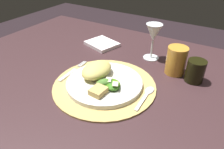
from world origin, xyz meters
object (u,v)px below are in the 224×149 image
fork (72,72)px  napkin (102,44)px  dining_table (101,112)px  spoon (147,94)px  amber_tumbler (176,60)px  dinner_plate (104,83)px  wine_glass (153,34)px  dark_tumbler (195,71)px

fork → napkin: (-0.05, 0.27, -0.00)m
dining_table → napkin: napkin is taller
fork → spoon: size_ratio=1.18×
spoon → amber_tumbler: size_ratio=1.29×
spoon → napkin: napkin is taller
spoon → dinner_plate: bearing=-169.8°
fork → amber_tumbler: 0.39m
dinner_plate → fork: bearing=178.8°
fork → wine_glass: 0.36m
napkin → dark_tumbler: 0.46m
amber_tumbler → dark_tumbler: 0.08m
dining_table → dinner_plate: bearing=-42.8°
dining_table → fork: size_ratio=8.06×
spoon → wine_glass: (-0.09, 0.25, 0.10)m
dining_table → amber_tumbler: 0.37m
dinner_plate → dark_tumbler: dark_tumbler is taller
dining_table → amber_tumbler: amber_tumbler is taller
amber_tumbler → spoon: bearing=-99.5°
fork → amber_tumbler: amber_tumbler is taller
napkin → dark_tumbler: dark_tumbler is taller
napkin → wine_glass: (0.25, 0.00, 0.10)m
amber_tumbler → dinner_plate: bearing=-130.1°
wine_glass → amber_tumbler: size_ratio=1.43×
wine_glass → napkin: bearing=-179.8°
wine_glass → spoon: bearing=-70.1°
wine_glass → amber_tumbler: wine_glass is taller
dinner_plate → spoon: size_ratio=1.91×
dinner_plate → fork: 0.15m
fork → amber_tumbler: (0.33, 0.21, 0.04)m
wine_glass → fork: bearing=-127.2°
fork → spoon: spoon is taller
dinner_plate → wine_glass: size_ratio=1.73×
napkin → dinner_plate: bearing=-54.8°
wine_glass → dark_tumbler: bearing=-22.5°
dining_table → dinner_plate: 0.21m
dinner_plate → amber_tumbler: amber_tumbler is taller
napkin → amber_tumbler: size_ratio=1.32×
napkin → dark_tumbler: size_ratio=1.71×
spoon → wine_glass: bearing=109.9°
spoon → dark_tumbler: (0.11, 0.17, 0.03)m
spoon → dark_tumbler: 0.20m
dinner_plate → wine_glass: wine_glass is taller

